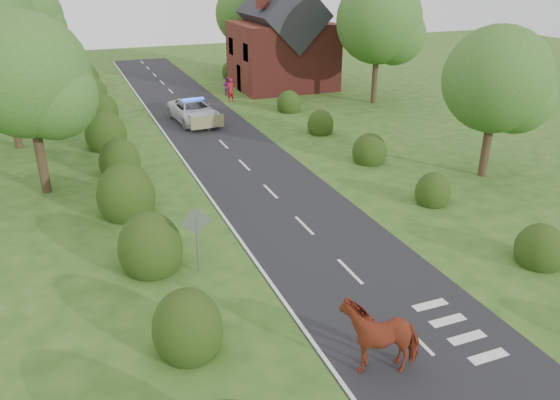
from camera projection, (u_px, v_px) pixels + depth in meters
name	position (u px, v px, depth m)	size (l,w,h in m)	color
ground	(350.00, 272.00, 19.48)	(120.00, 120.00, 0.00)	#2C4F19
road	(228.00, 149.00, 32.24)	(6.00, 70.00, 0.02)	black
road_markings	(211.00, 163.00, 29.93)	(4.96, 70.00, 0.01)	white
hedgerow_left	(121.00, 170.00, 26.92)	(2.75, 50.41, 3.00)	#1B3710
hedgerow_right	(358.00, 146.00, 31.04)	(2.10, 45.78, 2.10)	#1B3710
tree_left_a	(33.00, 81.00, 24.12)	(5.74, 5.60, 8.38)	#332316
tree_left_b	(7.00, 62.00, 30.54)	(5.74, 5.60, 8.07)	#332316
tree_left_d	(31.00, 19.00, 47.66)	(6.15, 6.00, 8.89)	#332316
tree_right_a	(502.00, 84.00, 26.39)	(5.33, 5.20, 7.56)	#332316
tree_right_b	(383.00, 24.00, 40.54)	(6.56, 6.40, 9.40)	#332316
tree_right_c	(250.00, 17.00, 52.71)	(6.15, 6.00, 8.58)	#332316
road_sign	(197.00, 230.00, 18.82)	(1.06, 0.08, 2.53)	gray
house	(282.00, 43.00, 46.72)	(8.00, 7.40, 9.17)	maroon
cow	(380.00, 337.00, 14.75)	(1.27, 2.41, 1.71)	brown
police_van	(194.00, 111.00, 37.44)	(2.96, 5.69, 1.66)	silver
pedestrian_red	(230.00, 90.00, 42.96)	(0.67, 0.44, 1.85)	maroon
pedestrian_purple	(227.00, 86.00, 44.87)	(0.76, 0.59, 1.57)	#6B1B79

